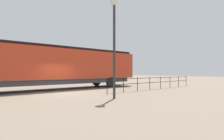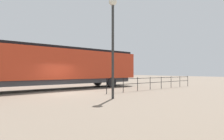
# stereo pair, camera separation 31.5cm
# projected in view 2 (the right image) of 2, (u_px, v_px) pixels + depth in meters

# --- Properties ---
(ground_plane) EXTENTS (120.00, 120.00, 0.00)m
(ground_plane) POSITION_uv_depth(u_px,v_px,m) (66.00, 93.00, 13.83)
(ground_plane) COLOR #756656
(locomotive) EXTENTS (3.07, 17.97, 4.03)m
(locomotive) POSITION_uv_depth(u_px,v_px,m) (61.00, 66.00, 17.00)
(locomotive) COLOR red
(locomotive) RESTS_ON ground_plane
(lamp_post) EXTENTS (0.52, 0.52, 6.38)m
(lamp_post) POSITION_uv_depth(u_px,v_px,m) (113.00, 27.00, 11.01)
(lamp_post) COLOR #2D2D2D
(lamp_post) RESTS_ON ground_plane
(platform_fence) EXTENTS (0.05, 11.91, 1.19)m
(platform_fence) POSITION_uv_depth(u_px,v_px,m) (156.00, 81.00, 16.99)
(platform_fence) COLOR black
(platform_fence) RESTS_ON ground_plane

